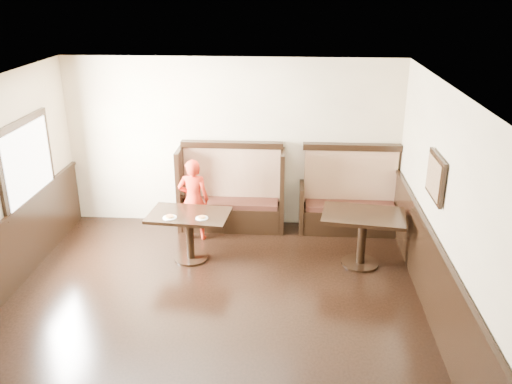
# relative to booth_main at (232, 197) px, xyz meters

# --- Properties ---
(ground) EXTENTS (7.00, 7.00, 0.00)m
(ground) POSITION_rel_booth_main_xyz_m (0.00, -3.30, -0.53)
(ground) COLOR black
(ground) RESTS_ON ground
(room_shell) EXTENTS (7.00, 7.00, 7.00)m
(room_shell) POSITION_rel_booth_main_xyz_m (-0.30, -3.01, 0.14)
(room_shell) COLOR beige
(room_shell) RESTS_ON ground
(booth_main) EXTENTS (1.75, 0.72, 1.45)m
(booth_main) POSITION_rel_booth_main_xyz_m (0.00, 0.00, 0.00)
(booth_main) COLOR black
(booth_main) RESTS_ON ground
(booth_neighbor) EXTENTS (1.65, 0.72, 1.45)m
(booth_neighbor) POSITION_rel_booth_main_xyz_m (1.95, -0.00, -0.05)
(booth_neighbor) COLOR black
(booth_neighbor) RESTS_ON ground
(table_main) EXTENTS (1.22, 0.83, 0.74)m
(table_main) POSITION_rel_booth_main_xyz_m (-0.49, -1.21, 0.04)
(table_main) COLOR black
(table_main) RESTS_ON ground
(table_neighbor) EXTENTS (1.25, 0.92, 0.80)m
(table_neighbor) POSITION_rel_booth_main_xyz_m (2.02, -1.20, 0.08)
(table_neighbor) COLOR black
(table_neighbor) RESTS_ON ground
(child) EXTENTS (0.50, 0.33, 1.34)m
(child) POSITION_rel_booth_main_xyz_m (-0.55, -0.51, 0.14)
(child) COLOR red
(child) RESTS_ON ground
(pizza_plate_left) EXTENTS (0.20, 0.20, 0.04)m
(pizza_plate_left) POSITION_rel_booth_main_xyz_m (-0.74, -1.38, 0.23)
(pizza_plate_left) COLOR white
(pizza_plate_left) RESTS_ON table_main
(pizza_plate_right) EXTENTS (0.18, 0.18, 0.03)m
(pizza_plate_right) POSITION_rel_booth_main_xyz_m (-0.28, -1.37, 0.23)
(pizza_plate_right) COLOR white
(pizza_plate_right) RESTS_ON table_main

